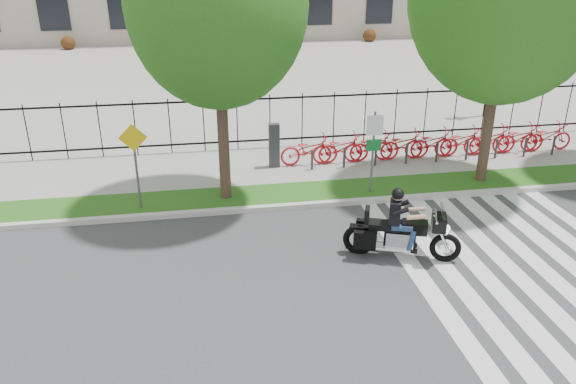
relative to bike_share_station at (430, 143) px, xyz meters
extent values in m
plane|color=#3B3B3E|center=(-5.40, -7.20, -0.67)|extent=(120.00, 120.00, 0.00)
cube|color=beige|center=(-5.40, -3.10, -0.59)|extent=(60.00, 0.20, 0.15)
cube|color=#275916|center=(-5.40, -2.25, -0.59)|extent=(60.00, 1.50, 0.15)
cube|color=gray|center=(-5.40, 0.25, -0.59)|extent=(60.00, 3.50, 0.15)
cube|color=gray|center=(-5.40, 17.80, -0.62)|extent=(80.00, 34.00, 0.10)
cylinder|color=black|center=(4.60, 4.80, 1.33)|extent=(0.14, 0.14, 4.00)
cylinder|color=black|center=(4.60, 4.80, 3.23)|extent=(0.06, 0.70, 0.70)
sphere|color=white|center=(4.25, 4.80, 3.33)|extent=(0.36, 0.36, 0.36)
sphere|color=white|center=(4.95, 4.80, 3.33)|extent=(0.36, 0.36, 0.36)
cylinder|color=#392B1F|center=(-7.33, -2.25, 1.50)|extent=(0.32, 0.32, 4.05)
ellipsoid|color=#1F5914|center=(-7.33, -2.25, 4.97)|extent=(4.81, 4.81, 5.53)
cylinder|color=#392B1F|center=(0.81, -2.25, 1.50)|extent=(0.32, 0.32, 4.04)
cube|color=#2D2D33|center=(-5.54, 0.00, 0.23)|extent=(0.35, 0.25, 1.50)
imported|color=red|center=(-4.34, 0.00, 0.00)|extent=(1.97, 0.69, 1.04)
cylinder|color=#2D2D33|center=(-4.34, -0.50, -0.17)|extent=(0.08, 0.08, 0.70)
imported|color=red|center=(-3.24, 0.00, 0.00)|extent=(1.97, 0.69, 1.04)
cylinder|color=#2D2D33|center=(-3.24, -0.50, -0.17)|extent=(0.08, 0.08, 0.70)
imported|color=red|center=(-2.14, 0.00, 0.00)|extent=(1.97, 0.69, 1.04)
cylinder|color=#2D2D33|center=(-2.14, -0.50, -0.17)|extent=(0.08, 0.08, 0.70)
imported|color=red|center=(-1.04, 0.00, 0.00)|extent=(1.97, 0.69, 1.04)
cylinder|color=#2D2D33|center=(-1.04, -0.50, -0.17)|extent=(0.08, 0.08, 0.70)
imported|color=red|center=(0.06, 0.00, 0.00)|extent=(1.97, 0.69, 1.04)
cylinder|color=#2D2D33|center=(0.06, -0.50, -0.17)|extent=(0.08, 0.08, 0.70)
imported|color=red|center=(1.16, 0.00, 0.00)|extent=(1.97, 0.69, 1.04)
cylinder|color=#2D2D33|center=(1.16, -0.50, -0.17)|extent=(0.08, 0.08, 0.70)
imported|color=red|center=(2.26, 0.00, 0.00)|extent=(1.97, 0.69, 1.04)
cylinder|color=#2D2D33|center=(2.26, -0.50, -0.17)|extent=(0.08, 0.08, 0.70)
imported|color=red|center=(3.36, 0.00, 0.00)|extent=(1.97, 0.69, 1.04)
cylinder|color=#2D2D33|center=(3.36, -0.50, -0.17)|extent=(0.08, 0.08, 0.70)
imported|color=red|center=(4.46, 0.00, 0.00)|extent=(1.97, 0.69, 1.04)
cylinder|color=#2D2D33|center=(4.46, -0.50, -0.17)|extent=(0.08, 0.08, 0.70)
cylinder|color=#59595B|center=(-2.96, -2.60, 0.73)|extent=(0.07, 0.07, 2.50)
cube|color=white|center=(-2.96, -2.64, 1.58)|extent=(0.50, 0.03, 0.60)
cube|color=#0C6626|center=(-2.96, -2.64, 0.98)|extent=(0.45, 0.03, 0.35)
cylinder|color=#59595B|center=(-9.79, -2.60, 0.68)|extent=(0.07, 0.07, 2.40)
cube|color=yellow|center=(-9.79, -2.64, 1.58)|extent=(0.78, 0.03, 0.78)
torus|color=black|center=(-2.37, -6.66, -0.30)|extent=(0.75, 0.40, 0.75)
torus|color=black|center=(-4.30, -5.92, -0.30)|extent=(0.80, 0.44, 0.79)
cube|color=black|center=(-2.57, -6.58, 0.36)|extent=(0.52, 0.68, 0.33)
cube|color=#26262B|center=(-2.50, -6.61, 0.61)|extent=(0.35, 0.57, 0.33)
cube|color=silver|center=(-3.39, -6.27, -0.18)|extent=(0.74, 0.58, 0.44)
cube|color=black|center=(-3.08, -6.38, 0.18)|extent=(0.69, 0.56, 0.28)
cube|color=black|center=(-3.74, -6.13, 0.16)|extent=(0.85, 0.64, 0.15)
cube|color=black|center=(-4.15, -5.97, 0.40)|extent=(0.23, 0.38, 0.37)
cube|color=black|center=(-4.26, -6.28, -0.13)|extent=(0.57, 0.36, 0.44)
cube|color=black|center=(-4.03, -5.67, -0.13)|extent=(0.57, 0.36, 0.44)
cube|color=black|center=(-3.54, -6.21, 0.55)|extent=(0.40, 0.50, 0.57)
sphere|color=tan|center=(-3.51, -6.22, 0.96)|extent=(0.25, 0.25, 0.25)
sphere|color=black|center=(-3.51, -6.22, 1.01)|extent=(0.29, 0.29, 0.29)
camera|label=1|loc=(-8.06, -17.65, 6.30)|focal=35.00mm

